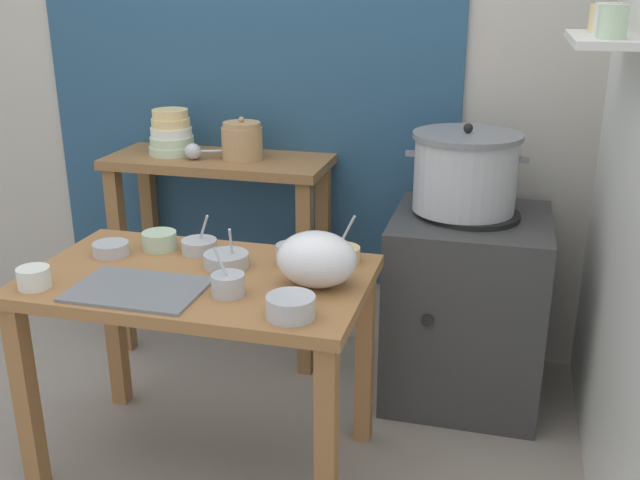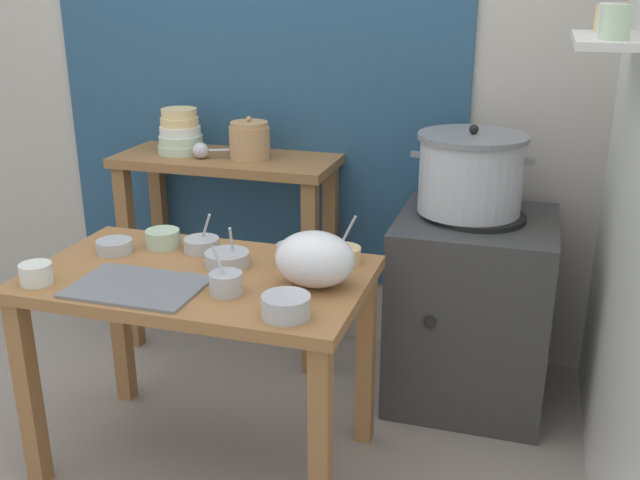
% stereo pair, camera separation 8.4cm
% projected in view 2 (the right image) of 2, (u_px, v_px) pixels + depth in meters
% --- Properties ---
extents(ground_plane, '(9.00, 9.00, 0.00)m').
position_uv_depth(ground_plane, '(196.00, 453.00, 2.64)').
color(ground_plane, gray).
extents(wall_back, '(4.40, 0.12, 2.60)m').
position_uv_depth(wall_back, '(308.00, 57.00, 3.17)').
color(wall_back, '#B2ADA3').
rests_on(wall_back, ground).
extents(prep_table, '(1.10, 0.66, 0.72)m').
position_uv_depth(prep_table, '(201.00, 304.00, 2.40)').
color(prep_table, '#9E6B3D').
rests_on(prep_table, ground).
extents(back_shelf_table, '(0.96, 0.40, 0.90)m').
position_uv_depth(back_shelf_table, '(228.00, 205.00, 3.22)').
color(back_shelf_table, olive).
rests_on(back_shelf_table, ground).
extents(stove_block, '(0.60, 0.61, 0.78)m').
position_uv_depth(stove_block, '(471.00, 308.00, 2.90)').
color(stove_block, '#383838').
rests_on(stove_block, ground).
extents(steamer_pot, '(0.46, 0.41, 0.34)m').
position_uv_depth(steamer_pot, '(471.00, 173.00, 2.74)').
color(steamer_pot, '#B7BABF').
rests_on(steamer_pot, stove_block).
extents(clay_pot, '(0.17, 0.17, 0.18)m').
position_uv_depth(clay_pot, '(250.00, 140.00, 3.09)').
color(clay_pot, tan).
rests_on(clay_pot, back_shelf_table).
extents(bowl_stack_enamel, '(0.20, 0.20, 0.20)m').
position_uv_depth(bowl_stack_enamel, '(180.00, 133.00, 3.18)').
color(bowl_stack_enamel, '#B7D1AD').
rests_on(bowl_stack_enamel, back_shelf_table).
extents(ladle, '(0.26, 0.13, 0.07)m').
position_uv_depth(ladle, '(203.00, 150.00, 3.09)').
color(ladle, '#B7BABF').
rests_on(ladle, back_shelf_table).
extents(serving_tray, '(0.40, 0.28, 0.01)m').
position_uv_depth(serving_tray, '(137.00, 287.00, 2.25)').
color(serving_tray, slate).
rests_on(serving_tray, prep_table).
extents(plastic_bag, '(0.25, 0.20, 0.18)m').
position_uv_depth(plastic_bag, '(315.00, 259.00, 2.24)').
color(plastic_bag, white).
rests_on(plastic_bag, prep_table).
extents(prep_bowl_0, '(0.12, 0.12, 0.04)m').
position_uv_depth(prep_bowl_0, '(114.00, 246.00, 2.54)').
color(prep_bowl_0, '#B7BABF').
rests_on(prep_bowl_0, prep_table).
extents(prep_bowl_1, '(0.15, 0.15, 0.14)m').
position_uv_depth(prep_bowl_1, '(227.00, 258.00, 2.42)').
color(prep_bowl_1, '#B7BABF').
rests_on(prep_bowl_1, prep_table).
extents(prep_bowl_2, '(0.12, 0.12, 0.16)m').
position_uv_depth(prep_bowl_2, '(343.00, 254.00, 2.45)').
color(prep_bowl_2, '#E5C684').
rests_on(prep_bowl_2, prep_table).
extents(prep_bowl_3, '(0.12, 0.12, 0.06)m').
position_uv_depth(prep_bowl_3, '(163.00, 238.00, 2.59)').
color(prep_bowl_3, '#B7D1AD').
rests_on(prep_bowl_3, prep_table).
extents(prep_bowl_4, '(0.12, 0.12, 0.14)m').
position_uv_depth(prep_bowl_4, '(202.00, 244.00, 2.55)').
color(prep_bowl_4, '#B7BABF').
rests_on(prep_bowl_4, prep_table).
extents(prep_bowl_5, '(0.10, 0.10, 0.15)m').
position_uv_depth(prep_bowl_5, '(226.00, 282.00, 2.20)').
color(prep_bowl_5, '#B7BABF').
rests_on(prep_bowl_5, prep_table).
extents(prep_bowl_6, '(0.10, 0.10, 0.07)m').
position_uv_depth(prep_bowl_6, '(36.00, 273.00, 2.27)').
color(prep_bowl_6, silver).
rests_on(prep_bowl_6, prep_table).
extents(prep_bowl_7, '(0.14, 0.14, 0.06)m').
position_uv_depth(prep_bowl_7, '(286.00, 305.00, 2.05)').
color(prep_bowl_7, '#B7BABF').
rests_on(prep_bowl_7, prep_table).
extents(prep_bowl_8, '(0.10, 0.10, 0.07)m').
position_uv_depth(prep_bowl_8, '(292.00, 253.00, 2.43)').
color(prep_bowl_8, '#B7BABF').
rests_on(prep_bowl_8, prep_table).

